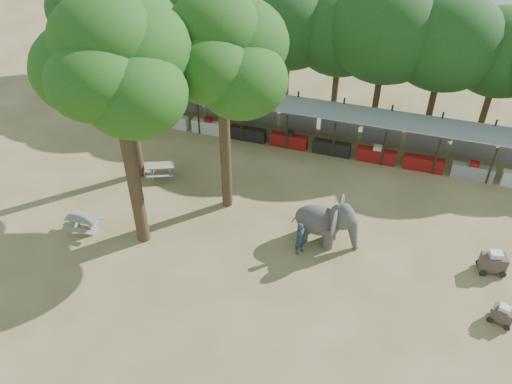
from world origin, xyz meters
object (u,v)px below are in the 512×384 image
(yard_tree_back, at_px, (220,53))
(handler, at_px, (300,238))
(cart_front, at_px, (502,314))
(picnic_table_near, at_px, (84,222))
(elephant, at_px, (326,222))
(yard_tree_center, at_px, (113,64))
(picnic_table_far, at_px, (161,169))
(cart_back, at_px, (493,262))
(yard_tree_left, at_px, (118,39))

(yard_tree_back, bearing_deg, handler, -28.56)
(handler, xyz_separation_m, cart_front, (9.12, -1.42, -0.43))
(yard_tree_back, distance_m, picnic_table_near, 11.03)
(elephant, xyz_separation_m, cart_front, (8.14, -2.61, -0.82))
(yard_tree_center, distance_m, cart_front, 19.12)
(yard_tree_back, bearing_deg, elephant, -14.10)
(picnic_table_near, height_order, cart_front, cart_front)
(elephant, relative_size, picnic_table_near, 1.92)
(picnic_table_far, bearing_deg, yard_tree_center, -96.72)
(yard_tree_back, bearing_deg, picnic_table_far, 166.92)
(picnic_table_near, bearing_deg, cart_front, -1.66)
(elephant, xyz_separation_m, handler, (-0.98, -1.19, -0.38))
(handler, height_order, cart_back, handler)
(elephant, distance_m, picnic_table_far, 10.75)
(picnic_table_far, bearing_deg, picnic_table_near, -128.87)
(picnic_table_near, bearing_deg, elephant, 11.50)
(yard_tree_center, height_order, elephant, yard_tree_center)
(yard_tree_left, bearing_deg, picnic_table_far, 2.28)
(yard_tree_left, relative_size, elephant, 3.29)
(handler, bearing_deg, yard_tree_left, 106.28)
(yard_tree_back, relative_size, picnic_table_far, 5.53)
(handler, relative_size, picnic_table_far, 0.87)
(yard_tree_left, height_order, picnic_table_near, yard_tree_left)
(yard_tree_back, distance_m, handler, 9.46)
(yard_tree_center, relative_size, cart_back, 8.87)
(yard_tree_back, xyz_separation_m, cart_front, (14.01, -4.09, -8.08))
(handler, bearing_deg, cart_back, -44.78)
(yard_tree_center, xyz_separation_m, cart_back, (16.73, 2.96, -8.62))
(yard_tree_left, distance_m, yard_tree_back, 6.09)
(elephant, bearing_deg, cart_back, 5.95)
(picnic_table_far, xyz_separation_m, cart_back, (18.29, -2.10, 0.06))
(elephant, height_order, picnic_table_far, elephant)
(yard_tree_left, bearing_deg, yard_tree_center, -59.04)
(yard_tree_center, distance_m, picnic_table_far, 10.17)
(picnic_table_far, bearing_deg, cart_front, -39.27)
(picnic_table_far, relative_size, cart_back, 1.51)
(picnic_table_near, xyz_separation_m, picnic_table_far, (1.52, 5.63, -0.02))
(picnic_table_far, height_order, cart_back, cart_back)
(yard_tree_left, xyz_separation_m, yard_tree_center, (3.00, -5.00, 1.01))
(yard_tree_left, distance_m, elephant, 13.96)
(cart_back, bearing_deg, handler, 178.15)
(picnic_table_far, distance_m, cart_back, 18.41)
(elephant, distance_m, picnic_table_near, 12.35)
(elephant, distance_m, cart_back, 7.91)
(picnic_table_far, bearing_deg, handler, -45.27)
(cart_back, bearing_deg, yard_tree_back, 163.44)
(picnic_table_near, height_order, picnic_table_far, picnic_table_near)
(yard_tree_left, relative_size, cart_front, 9.93)
(yard_tree_center, bearing_deg, yard_tree_back, 53.14)
(handler, relative_size, picnic_table_near, 1.03)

